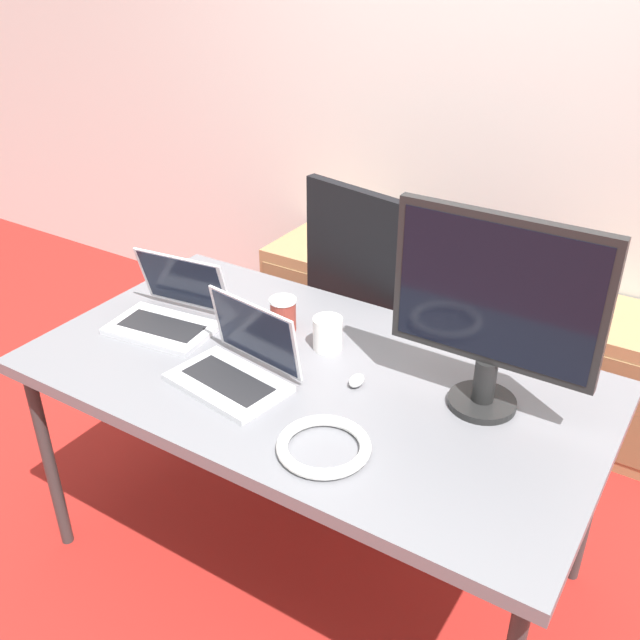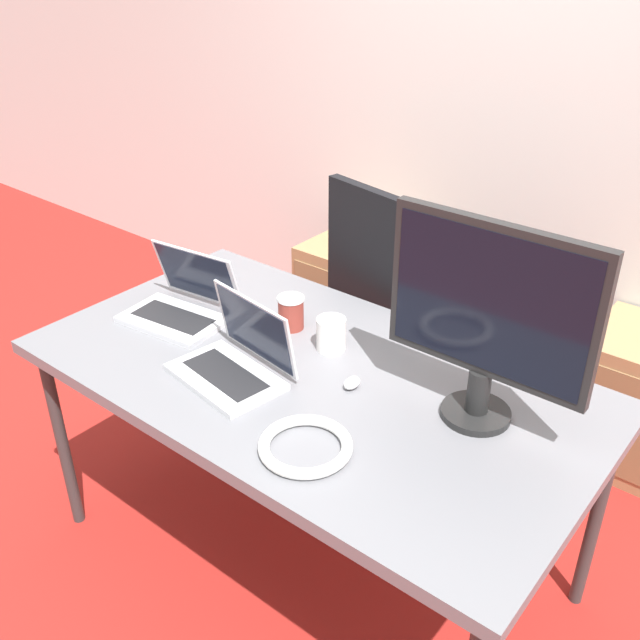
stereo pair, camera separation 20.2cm
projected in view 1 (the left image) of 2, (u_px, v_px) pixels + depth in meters
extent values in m
plane|color=maroon|center=(313.00, 557.00, 2.44)|extent=(14.00, 14.00, 0.00)
cube|color=silver|center=(507.00, 91.00, 2.88)|extent=(10.00, 0.05, 2.60)
cube|color=slate|center=(312.00, 377.00, 2.07)|extent=(1.66, 0.91, 0.04)
cylinder|color=#333333|center=(49.00, 461.00, 2.33)|extent=(0.04, 0.04, 0.72)
cylinder|color=#333333|center=(207.00, 352.00, 2.91)|extent=(0.04, 0.04, 0.72)
cylinder|color=#333333|center=(592.00, 494.00, 2.20)|extent=(0.04, 0.04, 0.72)
cylinder|color=#232326|center=(390.00, 415.00, 3.11)|extent=(0.56, 0.56, 0.04)
cylinder|color=gray|center=(392.00, 369.00, 2.99)|extent=(0.05, 0.05, 0.44)
cube|color=black|center=(395.00, 324.00, 2.88)|extent=(0.57, 0.57, 0.07)
cube|color=black|center=(355.00, 269.00, 2.55)|extent=(0.44, 0.13, 0.60)
cube|color=#99754C|center=(328.00, 297.00, 3.52)|extent=(0.50, 0.43, 0.55)
cube|color=olive|center=(304.00, 315.00, 3.36)|extent=(0.46, 0.01, 0.44)
cube|color=#99754C|center=(620.00, 382.00, 2.87)|extent=(0.50, 0.43, 0.55)
cube|color=olive|center=(607.00, 410.00, 2.71)|extent=(0.46, 0.01, 0.44)
cube|color=silver|center=(228.00, 383.00, 2.00)|extent=(0.36, 0.25, 0.02)
cube|color=black|center=(228.00, 380.00, 1.99)|extent=(0.28, 0.15, 0.00)
cube|color=silver|center=(255.00, 332.00, 2.02)|extent=(0.33, 0.09, 0.21)
cube|color=black|center=(254.00, 333.00, 2.02)|extent=(0.30, 0.08, 0.19)
cube|color=silver|center=(162.00, 328.00, 2.26)|extent=(0.35, 0.24, 0.02)
cube|color=black|center=(162.00, 326.00, 2.26)|extent=(0.28, 0.14, 0.00)
cube|color=silver|center=(184.00, 282.00, 2.31)|extent=(0.33, 0.11, 0.20)
cube|color=black|center=(182.00, 282.00, 2.31)|extent=(0.31, 0.09, 0.18)
cylinder|color=black|center=(482.00, 402.00, 1.92)|extent=(0.18, 0.18, 0.02)
cylinder|color=black|center=(485.00, 380.00, 1.88)|extent=(0.06, 0.06, 0.12)
cube|color=black|center=(497.00, 292.00, 1.75)|extent=(0.54, 0.03, 0.40)
cube|color=black|center=(495.00, 294.00, 1.74)|extent=(0.51, 0.00, 0.36)
ellipsoid|color=silver|center=(356.00, 381.00, 2.00)|extent=(0.04, 0.06, 0.03)
cylinder|color=white|center=(328.00, 334.00, 2.15)|extent=(0.09, 0.09, 0.10)
cylinder|color=maroon|center=(283.00, 316.00, 2.25)|extent=(0.08, 0.08, 0.10)
cylinder|color=white|center=(283.00, 300.00, 2.22)|extent=(0.09, 0.09, 0.01)
torus|color=white|center=(324.00, 446.00, 1.75)|extent=(0.24, 0.24, 0.03)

